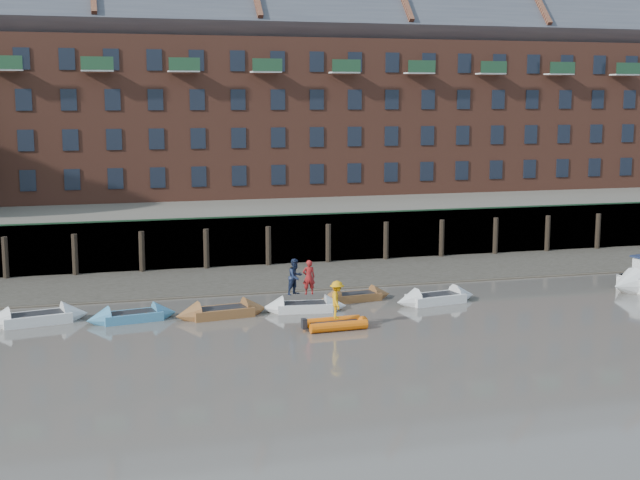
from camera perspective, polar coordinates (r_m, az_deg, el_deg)
name	(u,v)px	position (r m, az deg, el deg)	size (l,w,h in m)	color
ground	(425,358)	(37.75, 6.74, -7.52)	(220.00, 220.00, 0.00)	#5D574F
foreshore	(314,276)	(54.35, -0.41, -2.31)	(110.00, 8.00, 0.50)	#3D382F
mud_band	(329,287)	(51.14, 0.57, -3.04)	(110.00, 1.60, 0.10)	#4C4336
river_wall	(296,239)	(58.24, -1.53, 0.05)	(110.00, 1.23, 3.30)	#2D2A26
bank_terrace	(255,213)	(71.40, -4.16, 1.72)	(110.00, 28.00, 3.20)	#5E594D
apartment_terrace	(251,71)	(71.82, -4.42, 10.73)	(80.60, 15.56, 20.98)	brown
rowboat_0	(36,318)	(45.13, -17.70, -4.80)	(5.14, 2.41, 1.44)	silver
rowboat_1	(132,316)	(44.44, -11.94, -4.80)	(4.57, 2.01, 1.28)	teal
rowboat_2	(222,312)	(44.53, -6.30, -4.61)	(4.84, 2.00, 1.36)	brown
rowboat_3	(304,307)	(45.43, -1.02, -4.30)	(4.47, 1.76, 1.26)	silver
rowboat_4	(356,297)	(47.84, 2.29, -3.64)	(4.16, 1.63, 1.18)	brown
rowboat_5	(436,298)	(47.62, 7.42, -3.73)	(4.86, 2.09, 1.36)	silver
rib_tender	(338,324)	(42.13, 1.15, -5.37)	(3.07, 1.59, 0.53)	#E45E09
person_rower_a	(309,277)	(45.24, -0.72, -2.40)	(0.65, 0.42, 1.77)	maroon
person_rower_b	(295,277)	(45.17, -1.59, -2.36)	(0.90, 0.70, 1.86)	#19233F
person_rib_crew	(337,300)	(41.78, 1.09, -3.85)	(1.16, 0.67, 1.80)	orange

